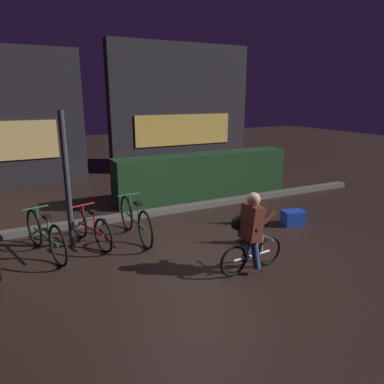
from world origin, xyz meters
name	(u,v)px	position (x,y,z in m)	size (l,w,h in m)	color
ground_plane	(197,252)	(0.00, 0.00, 0.00)	(40.00, 40.00, 0.00)	black
sidewalk_curb	(152,212)	(0.00, 2.20, 0.06)	(12.00, 0.24, 0.12)	#56544F
hedge_row	(203,175)	(1.80, 3.10, 0.57)	(4.80, 0.70, 1.15)	#19381C
storefront_right	(181,107)	(3.06, 7.20, 2.20)	(5.36, 0.54, 4.42)	#262328
street_post	(67,182)	(-1.88, 1.20, 1.19)	(0.10, 0.10, 2.38)	#2D2D33
parked_bike_left_mid	(45,236)	(-2.33, 1.00, 0.36)	(0.55, 1.67, 0.79)	black
parked_bike_center_left	(91,228)	(-1.56, 1.13, 0.32)	(0.53, 1.47, 0.70)	black
parked_bike_center_right	(135,220)	(-0.76, 1.04, 0.36)	(0.46, 1.74, 0.80)	black
traffic_cone_near	(250,227)	(1.03, -0.10, 0.31)	(0.36, 0.36, 0.65)	black
traffic_cone_far	(256,209)	(1.74, 0.68, 0.32)	(0.36, 0.36, 0.66)	black
blue_crate	(293,218)	(2.41, 0.30, 0.15)	(0.44, 0.32, 0.30)	#193DB7
cyclist	(251,232)	(0.40, -0.95, 0.63)	(1.19, 0.50, 1.25)	black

